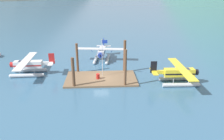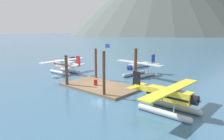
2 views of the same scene
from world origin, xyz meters
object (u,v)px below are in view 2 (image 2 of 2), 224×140
at_px(flagpole, 106,59).
at_px(fuel_drum, 96,82).
at_px(seaplane_silver_bow_centre, 139,68).
at_px(boat_white_open_west, 72,60).
at_px(seaplane_white_port_fwd, 65,66).
at_px(seaplane_yellow_stbd_aft, 169,98).

bearing_deg(flagpole, fuel_drum, -122.60).
bearing_deg(seaplane_silver_bow_centre, boat_white_open_west, 173.00).
height_order(seaplane_white_port_fwd, seaplane_silver_bow_centre, same).
bearing_deg(fuel_drum, seaplane_silver_bow_centre, 85.97).
distance_m(flagpole, fuel_drum, 3.90).
distance_m(fuel_drum, seaplane_white_port_fwd, 12.78).
relative_size(seaplane_white_port_fwd, seaplane_silver_bow_centre, 0.99).
relative_size(fuel_drum, seaplane_silver_bow_centre, 0.08).
height_order(fuel_drum, seaplane_white_port_fwd, seaplane_white_port_fwd).
height_order(seaplane_silver_bow_centre, boat_white_open_west, seaplane_silver_bow_centre).
xyz_separation_m(fuel_drum, seaplane_silver_bow_centre, (0.76, 10.76, 0.84)).
xyz_separation_m(flagpole, seaplane_white_port_fwd, (-13.20, 1.92, -2.69)).
relative_size(seaplane_silver_bow_centre, boat_white_open_west, 2.15).
bearing_deg(boat_white_open_west, fuel_drum, -30.44).
xyz_separation_m(fuel_drum, seaplane_yellow_stbd_aft, (12.99, -1.97, 0.84)).
bearing_deg(seaplane_yellow_stbd_aft, flagpole, 164.49).
bearing_deg(seaplane_silver_bow_centre, flagpole, -89.21).
height_order(seaplane_yellow_stbd_aft, seaplane_silver_bow_centre, same).
relative_size(seaplane_yellow_stbd_aft, boat_white_open_west, 2.14).
bearing_deg(seaplane_white_port_fwd, flagpole, -8.28).
height_order(flagpole, seaplane_white_port_fwd, flagpole).
distance_m(seaplane_white_port_fwd, boat_white_open_west, 15.21).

